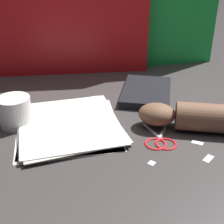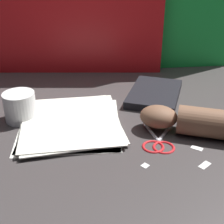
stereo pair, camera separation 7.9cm
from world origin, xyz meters
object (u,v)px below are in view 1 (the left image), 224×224
at_px(scissors, 160,139).
at_px(paper_stack, 68,124).
at_px(book_closed, 146,92).
at_px(hand_forearm, 207,118).
at_px(mug, 15,112).

bearing_deg(scissors, paper_stack, 149.79).
bearing_deg(book_closed, hand_forearm, -72.94).
height_order(scissors, hand_forearm, hand_forearm).
relative_size(hand_forearm, mug, 3.94).
relative_size(paper_stack, hand_forearm, 0.91).
relative_size(scissors, mug, 1.71).
bearing_deg(paper_stack, mug, 161.20).
height_order(paper_stack, mug, mug).
xyz_separation_m(paper_stack, hand_forearm, (0.35, -0.11, 0.03)).
bearing_deg(scissors, mug, 153.93).
bearing_deg(paper_stack, book_closed, 26.77).
distance_m(scissors, hand_forearm, 0.14).
xyz_separation_m(book_closed, mug, (-0.41, -0.09, 0.03)).
height_order(hand_forearm, mug, mug).
bearing_deg(scissors, book_closed, 77.21).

